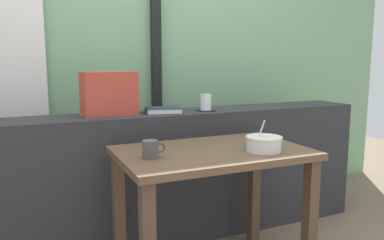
{
  "coord_description": "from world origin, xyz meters",
  "views": [
    {
      "loc": [
        -0.84,
        -1.75,
        1.17
      ],
      "look_at": [
        0.09,
        0.34,
        0.82
      ],
      "focal_mm": 36.34,
      "sensor_mm": 36.0,
      "label": 1
    }
  ],
  "objects_px": {
    "throw_pillow": "(109,94)",
    "ceramic_mug": "(151,149)",
    "coaster_square": "(206,111)",
    "breakfast_table": "(212,173)",
    "closed_book": "(163,110)",
    "fork_utensil": "(153,149)",
    "juice_glass": "(206,103)",
    "soup_bowl": "(264,144)"
  },
  "relations": [
    {
      "from": "soup_bowl",
      "to": "fork_utensil",
      "type": "xyz_separation_m",
      "value": [
        -0.5,
        0.26,
        -0.04
      ]
    },
    {
      "from": "throw_pillow",
      "to": "soup_bowl",
      "type": "height_order",
      "value": "throw_pillow"
    },
    {
      "from": "coaster_square",
      "to": "juice_glass",
      "type": "xyz_separation_m",
      "value": [
        0.0,
        -0.0,
        0.05
      ]
    },
    {
      "from": "breakfast_table",
      "to": "soup_bowl",
      "type": "bearing_deg",
      "value": -33.27
    },
    {
      "from": "juice_glass",
      "to": "closed_book",
      "type": "relative_size",
      "value": 0.41
    },
    {
      "from": "closed_book",
      "to": "throw_pillow",
      "type": "bearing_deg",
      "value": 175.45
    },
    {
      "from": "juice_glass",
      "to": "throw_pillow",
      "type": "distance_m",
      "value": 0.62
    },
    {
      "from": "soup_bowl",
      "to": "ceramic_mug",
      "type": "xyz_separation_m",
      "value": [
        -0.56,
        0.1,
        0.0
      ]
    },
    {
      "from": "juice_glass",
      "to": "ceramic_mug",
      "type": "height_order",
      "value": "juice_glass"
    },
    {
      "from": "ceramic_mug",
      "to": "closed_book",
      "type": "bearing_deg",
      "value": 64.74
    },
    {
      "from": "throw_pillow",
      "to": "ceramic_mug",
      "type": "xyz_separation_m",
      "value": [
        0.06,
        -0.59,
        -0.22
      ]
    },
    {
      "from": "soup_bowl",
      "to": "throw_pillow",
      "type": "bearing_deg",
      "value": 132.21
    },
    {
      "from": "coaster_square",
      "to": "throw_pillow",
      "type": "relative_size",
      "value": 0.31
    },
    {
      "from": "throw_pillow",
      "to": "ceramic_mug",
      "type": "relative_size",
      "value": 2.83
    },
    {
      "from": "ceramic_mug",
      "to": "fork_utensil",
      "type": "bearing_deg",
      "value": 68.87
    },
    {
      "from": "breakfast_table",
      "to": "coaster_square",
      "type": "xyz_separation_m",
      "value": [
        0.2,
        0.49,
        0.26
      ]
    },
    {
      "from": "breakfast_table",
      "to": "ceramic_mug",
      "type": "distance_m",
      "value": 0.39
    },
    {
      "from": "throw_pillow",
      "to": "ceramic_mug",
      "type": "distance_m",
      "value": 0.63
    },
    {
      "from": "juice_glass",
      "to": "throw_pillow",
      "type": "bearing_deg",
      "value": 175.16
    },
    {
      "from": "throw_pillow",
      "to": "ceramic_mug",
      "type": "bearing_deg",
      "value": -84.02
    },
    {
      "from": "soup_bowl",
      "to": "ceramic_mug",
      "type": "bearing_deg",
      "value": 169.81
    },
    {
      "from": "soup_bowl",
      "to": "fork_utensil",
      "type": "height_order",
      "value": "soup_bowl"
    },
    {
      "from": "coaster_square",
      "to": "closed_book",
      "type": "xyz_separation_m",
      "value": [
        -0.28,
        0.03,
        0.01
      ]
    },
    {
      "from": "throw_pillow",
      "to": "soup_bowl",
      "type": "relative_size",
      "value": 1.74
    },
    {
      "from": "ceramic_mug",
      "to": "breakfast_table",
      "type": "bearing_deg",
      "value": 7.03
    },
    {
      "from": "coaster_square",
      "to": "juice_glass",
      "type": "distance_m",
      "value": 0.05
    },
    {
      "from": "fork_utensil",
      "to": "throw_pillow",
      "type": "bearing_deg",
      "value": 124.86
    },
    {
      "from": "breakfast_table",
      "to": "throw_pillow",
      "type": "distance_m",
      "value": 0.78
    },
    {
      "from": "breakfast_table",
      "to": "closed_book",
      "type": "height_order",
      "value": "closed_book"
    },
    {
      "from": "coaster_square",
      "to": "closed_book",
      "type": "distance_m",
      "value": 0.29
    },
    {
      "from": "coaster_square",
      "to": "soup_bowl",
      "type": "bearing_deg",
      "value": -88.64
    },
    {
      "from": "throw_pillow",
      "to": "fork_utensil",
      "type": "distance_m",
      "value": 0.52
    },
    {
      "from": "juice_glass",
      "to": "throw_pillow",
      "type": "height_order",
      "value": "throw_pillow"
    },
    {
      "from": "coaster_square",
      "to": "ceramic_mug",
      "type": "distance_m",
      "value": 0.77
    },
    {
      "from": "fork_utensil",
      "to": "ceramic_mug",
      "type": "bearing_deg",
      "value": -91.9
    },
    {
      "from": "fork_utensil",
      "to": "ceramic_mug",
      "type": "relative_size",
      "value": 1.5
    },
    {
      "from": "throw_pillow",
      "to": "coaster_square",
      "type": "bearing_deg",
      "value": -4.84
    },
    {
      "from": "throw_pillow",
      "to": "fork_utensil",
      "type": "height_order",
      "value": "throw_pillow"
    },
    {
      "from": "coaster_square",
      "to": "soup_bowl",
      "type": "relative_size",
      "value": 0.54
    },
    {
      "from": "juice_glass",
      "to": "ceramic_mug",
      "type": "relative_size",
      "value": 0.93
    },
    {
      "from": "closed_book",
      "to": "throw_pillow",
      "type": "height_order",
      "value": "throw_pillow"
    },
    {
      "from": "juice_glass",
      "to": "fork_utensil",
      "type": "xyz_separation_m",
      "value": [
        -0.49,
        -0.38,
        -0.18
      ]
    }
  ]
}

